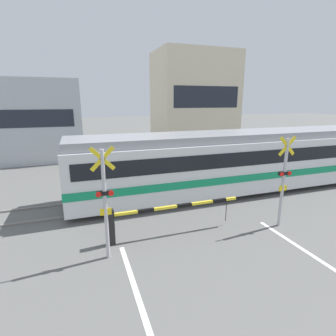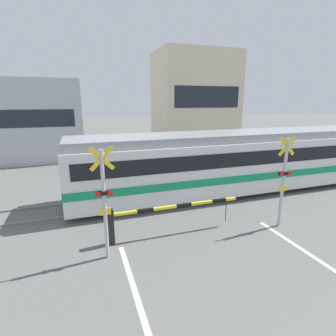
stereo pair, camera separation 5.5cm
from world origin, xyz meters
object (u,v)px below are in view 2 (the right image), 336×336
Objects in this scene: crossing_signal_right at (284,178)px; pedestrian at (128,161)px; crossing_signal_left at (104,199)px; crossing_barrier_near at (149,215)px; commuter_train at (243,159)px; crossing_barrier_far at (177,166)px.

crossing_signal_right reaches higher than pedestrian.
crossing_signal_left reaches higher than pedestrian.
crossing_signal_right is at bearing -8.39° from crossing_barrier_near.
pedestrian is (-5.09, 4.41, -0.64)m from commuter_train.
commuter_train reaches higher than crossing_barrier_near.
crossing_barrier_near is 2.74× the size of pedestrian.
crossing_barrier_far is at bearing 54.59° from crossing_signal_left.
crossing_barrier_far is at bearing 133.21° from commuter_train.
crossing_barrier_near is 4.90m from crossing_signal_right.
commuter_train is 5.18× the size of crossing_signal_left.
crossing_barrier_far is 1.40× the size of crossing_signal_left.
crossing_signal_right is at bearing -64.43° from pedestrian.
commuter_train is 3.70× the size of crossing_barrier_far.
crossing_signal_right is (-1.08, -3.97, 0.22)m from commuter_train.
pedestrian is at bearing 115.57° from crossing_signal_right.
commuter_train is 4.12m from crossing_signal_right.
crossing_barrier_far is (-2.54, 2.70, -0.80)m from commuter_train.
crossing_barrier_far is at bearing 102.32° from crossing_signal_right.
crossing_barrier_near is 7.72m from pedestrian.
crossing_barrier_near and crossing_barrier_far have the same top height.
crossing_signal_right is at bearing 0.00° from crossing_signal_left.
pedestrian is at bearing 146.23° from crossing_barrier_far.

